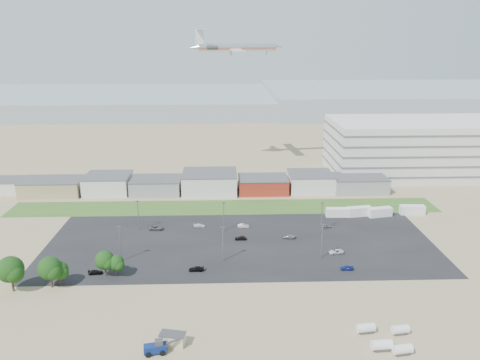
{
  "coord_description": "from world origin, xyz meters",
  "views": [
    {
      "loc": [
        0.39,
        -113.75,
        61.63
      ],
      "look_at": [
        4.9,
        22.0,
        19.91
      ],
      "focal_mm": 35.0,
      "sensor_mm": 36.0,
      "label": 1
    }
  ],
  "objects_px": {
    "parked_car_8": "(326,226)",
    "airliner": "(237,47)",
    "parked_car_6": "(199,226)",
    "box_trailer_a": "(338,212)",
    "portable_shed": "(173,339)",
    "parked_car_12": "(289,237)",
    "parked_car_0": "(336,252)",
    "storage_tank_nw": "(366,328)",
    "parked_car_11": "(243,226)",
    "telehandler": "(155,347)",
    "parked_car_7": "(241,238)",
    "parked_car_3": "(196,269)",
    "parked_car_2": "(347,268)",
    "parked_car_10": "(95,272)",
    "parked_car_9": "(156,228)",
    "tree_far_left": "(11,272)"
  },
  "relations": [
    {
      "from": "tree_far_left",
      "to": "parked_car_9",
      "type": "xyz_separation_m",
      "value": [
        30.71,
        38.26,
        -4.67
      ]
    },
    {
      "from": "parked_car_3",
      "to": "parked_car_10",
      "type": "height_order",
      "value": "parked_car_3"
    },
    {
      "from": "parked_car_11",
      "to": "tree_far_left",
      "type": "bearing_deg",
      "value": 120.34
    },
    {
      "from": "parked_car_0",
      "to": "parked_car_7",
      "type": "relative_size",
      "value": 1.25
    },
    {
      "from": "telehandler",
      "to": "parked_car_11",
      "type": "xyz_separation_m",
      "value": [
        20.53,
        65.0,
        -0.89
      ]
    },
    {
      "from": "parked_car_0",
      "to": "parked_car_2",
      "type": "bearing_deg",
      "value": -2.09
    },
    {
      "from": "parked_car_7",
      "to": "parked_car_8",
      "type": "bearing_deg",
      "value": 108.33
    },
    {
      "from": "telehandler",
      "to": "parked_car_9",
      "type": "height_order",
      "value": "telehandler"
    },
    {
      "from": "airliner",
      "to": "parked_car_8",
      "type": "distance_m",
      "value": 101.88
    },
    {
      "from": "parked_car_11",
      "to": "parked_car_8",
      "type": "bearing_deg",
      "value": -95.03
    },
    {
      "from": "parked_car_12",
      "to": "parked_car_7",
      "type": "bearing_deg",
      "value": -79.84
    },
    {
      "from": "parked_car_2",
      "to": "parked_car_12",
      "type": "bearing_deg",
      "value": -146.86
    },
    {
      "from": "parked_car_9",
      "to": "box_trailer_a",
      "type": "bearing_deg",
      "value": -79.26
    },
    {
      "from": "parked_car_3",
      "to": "parked_car_7",
      "type": "xyz_separation_m",
      "value": [
        12.86,
        20.03,
        -0.01
      ]
    },
    {
      "from": "telehandler",
      "to": "storage_tank_nw",
      "type": "distance_m",
      "value": 45.09
    },
    {
      "from": "parked_car_0",
      "to": "telehandler",
      "type": "bearing_deg",
      "value": -52.43
    },
    {
      "from": "storage_tank_nw",
      "to": "box_trailer_a",
      "type": "xyz_separation_m",
      "value": [
        9.83,
        68.36,
        0.38
      ]
    },
    {
      "from": "parked_car_11",
      "to": "parked_car_12",
      "type": "xyz_separation_m",
      "value": [
        14.14,
        -9.47,
        -0.07
      ]
    },
    {
      "from": "parked_car_6",
      "to": "box_trailer_a",
      "type": "bearing_deg",
      "value": -76.98
    },
    {
      "from": "parked_car_6",
      "to": "parked_car_8",
      "type": "relative_size",
      "value": 1.2
    },
    {
      "from": "airliner",
      "to": "parked_car_9",
      "type": "bearing_deg",
      "value": -117.97
    },
    {
      "from": "airliner",
      "to": "telehandler",
      "type": "bearing_deg",
      "value": -106.06
    },
    {
      "from": "tree_far_left",
      "to": "parked_car_10",
      "type": "bearing_deg",
      "value": 24.11
    },
    {
      "from": "parked_car_2",
      "to": "parked_car_12",
      "type": "xyz_separation_m",
      "value": [
        -13.19,
        21.43,
        -0.06
      ]
    },
    {
      "from": "box_trailer_a",
      "to": "parked_car_3",
      "type": "relative_size",
      "value": 2.02
    },
    {
      "from": "parked_car_0",
      "to": "parked_car_2",
      "type": "height_order",
      "value": "parked_car_0"
    },
    {
      "from": "parked_car_0",
      "to": "storage_tank_nw",
      "type": "bearing_deg",
      "value": -9.26
    },
    {
      "from": "box_trailer_a",
      "to": "tree_far_left",
      "type": "relative_size",
      "value": 0.78
    },
    {
      "from": "parked_car_6",
      "to": "portable_shed",
      "type": "bearing_deg",
      "value": -178.82
    },
    {
      "from": "storage_tank_nw",
      "to": "box_trailer_a",
      "type": "height_order",
      "value": "box_trailer_a"
    },
    {
      "from": "airliner",
      "to": "parked_car_6",
      "type": "bearing_deg",
      "value": -108.75
    },
    {
      "from": "parked_car_0",
      "to": "parked_car_6",
      "type": "distance_m",
      "value": 46.74
    },
    {
      "from": "parked_car_2",
      "to": "parked_car_3",
      "type": "distance_m",
      "value": 41.51
    },
    {
      "from": "parked_car_2",
      "to": "parked_car_7",
      "type": "height_order",
      "value": "parked_car_2"
    },
    {
      "from": "parked_car_0",
      "to": "parked_car_10",
      "type": "relative_size",
      "value": 1.17
    },
    {
      "from": "parked_car_8",
      "to": "airliner",
      "type": "bearing_deg",
      "value": 23.6
    },
    {
      "from": "parked_car_8",
      "to": "parked_car_11",
      "type": "height_order",
      "value": "parked_car_11"
    },
    {
      "from": "tree_far_left",
      "to": "parked_car_11",
      "type": "bearing_deg",
      "value": 33.3
    },
    {
      "from": "parked_car_9",
      "to": "parked_car_12",
      "type": "height_order",
      "value": "parked_car_9"
    },
    {
      "from": "parked_car_10",
      "to": "parked_car_11",
      "type": "xyz_separation_m",
      "value": [
        41.41,
        31.05,
        0.07
      ]
    },
    {
      "from": "portable_shed",
      "to": "parked_car_3",
      "type": "bearing_deg",
      "value": 96.27
    },
    {
      "from": "storage_tank_nw",
      "to": "airliner",
      "type": "height_order",
      "value": "airliner"
    },
    {
      "from": "parked_car_6",
      "to": "parked_car_8",
      "type": "bearing_deg",
      "value": -88.81
    },
    {
      "from": "parked_car_0",
      "to": "portable_shed",
      "type": "bearing_deg",
      "value": -52.22
    },
    {
      "from": "box_trailer_a",
      "to": "parked_car_0",
      "type": "xyz_separation_m",
      "value": [
        -7.34,
        -29.67,
        -0.94
      ]
    },
    {
      "from": "parked_car_3",
      "to": "parked_car_12",
      "type": "relative_size",
      "value": 1.06
    },
    {
      "from": "telehandler",
      "to": "portable_shed",
      "type": "bearing_deg",
      "value": 30.69
    },
    {
      "from": "telehandler",
      "to": "parked_car_7",
      "type": "bearing_deg",
      "value": 61.21
    },
    {
      "from": "parked_car_8",
      "to": "parked_car_12",
      "type": "distance_m",
      "value": 16.24
    },
    {
      "from": "parked_car_10",
      "to": "parked_car_11",
      "type": "bearing_deg",
      "value": -58.09
    }
  ]
}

